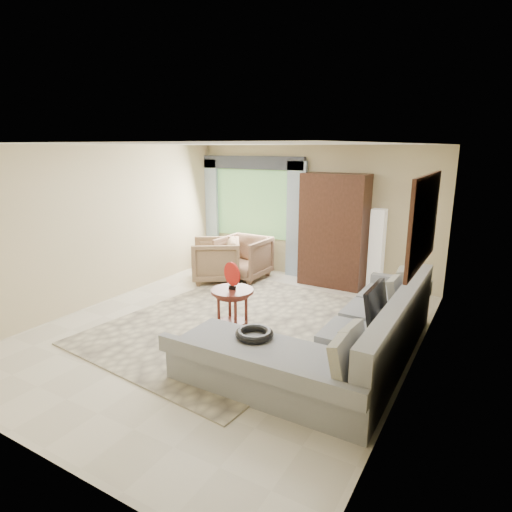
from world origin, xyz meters
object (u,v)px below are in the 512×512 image
Objects in this scene: coffee_table at (233,309)px; potted_plant at (208,255)px; armchair_right at (243,258)px; armoire at (334,231)px; tv_screen at (376,305)px; floor_lamp at (377,251)px; sectional_sofa at (344,343)px; armchair_left at (216,260)px.

coffee_table is 3.39m from potted_plant.
coffee_table reaches higher than potted_plant.
armoire reaches higher than armchair_right.
tv_screen is 3.81m from armchair_right.
potted_plant is (-2.28, 2.51, -0.06)m from coffee_table.
tv_screen is at bearing -29.10° from potted_plant.
floor_lamp is at bearing 4.29° from armoire.
sectional_sofa is at bearing -66.94° from armoire.
tv_screen reaches higher than sectional_sofa.
sectional_sofa is 4.84m from potted_plant.
armchair_right is (0.38, 0.41, 0.01)m from armchair_left.
floor_lamp reaches higher than tv_screen.
potted_plant is at bearing 150.90° from tv_screen.
floor_lamp is (2.86, 0.97, 0.34)m from armchair_left.
potted_plant is (-4.28, 2.38, -0.46)m from tv_screen.
sectional_sofa is at bearing 25.47° from armchair_left.
sectional_sofa is 3.03m from floor_lamp.
armoire is at bearing 113.06° from sectional_sofa.
armchair_right is (-3.18, 2.07, -0.30)m from tv_screen.
sectional_sofa is 3.24m from armoire.
tv_screen is 3.00m from armoire.
armoire reaches higher than armchair_left.
armchair_right is 0.44× the size of armoire.
potted_plant is (-1.10, 0.31, -0.16)m from armchair_right.
tv_screen is at bearing 31.56° from armchair_left.
sectional_sofa is 0.61m from tv_screen.
coffee_table is (-2.00, -0.13, -0.40)m from tv_screen.
tv_screen reaches higher than potted_plant.
coffee_table is at bearing -60.85° from armchair_right.
armchair_right is at bearing -167.31° from floor_lamp.
coffee_table is 0.29× the size of armoire.
tv_screen is 0.81× the size of armchair_left.
coffee_table is at bearing 173.46° from sectional_sofa.
armoire reaches higher than sectional_sofa.
coffee_table is at bearing 7.67° from armchair_left.
armoire is (-1.50, 2.57, 0.33)m from tv_screen.
armchair_right is 1.86m from armoire.
armchair_right is at bearing 103.90° from armchair_left.
potted_plant is at bearing 165.33° from armchair_right.
coffee_table is at bearing -176.35° from tv_screen.
sectional_sofa is 2.31× the size of floor_lamp.
tv_screen is at bearing 50.70° from sectional_sofa.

